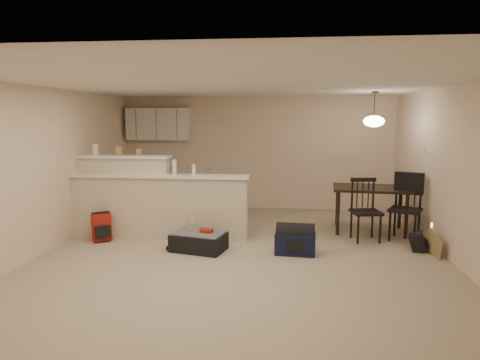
# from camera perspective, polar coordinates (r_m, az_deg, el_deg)

# --- Properties ---
(room) EXTENTS (7.00, 7.02, 2.50)m
(room) POSITION_cam_1_polar(r_m,az_deg,el_deg) (6.14, 0.26, 0.89)
(room) COLOR tan
(room) RESTS_ON ground
(breakfast_bar) EXTENTS (3.08, 0.58, 1.39)m
(breakfast_bar) POSITION_cam_1_polar(r_m,az_deg,el_deg) (7.56, -12.39, -2.82)
(breakfast_bar) COLOR beige
(breakfast_bar) RESTS_ON ground
(upper_cabinets) EXTENTS (1.40, 0.34, 0.70)m
(upper_cabinets) POSITION_cam_1_polar(r_m,az_deg,el_deg) (9.79, -10.81, 7.34)
(upper_cabinets) COLOR white
(upper_cabinets) RESTS_ON room
(kitchen_counter) EXTENTS (1.80, 0.60, 0.90)m
(kitchen_counter) POSITION_cam_1_polar(r_m,az_deg,el_deg) (9.74, -9.67, -1.21)
(kitchen_counter) COLOR white
(kitchen_counter) RESTS_ON ground
(thermostat) EXTENTS (0.02, 0.12, 0.12)m
(thermostat) POSITION_cam_1_polar(r_m,az_deg,el_deg) (7.99, 23.30, 3.74)
(thermostat) COLOR beige
(thermostat) RESTS_ON room
(jar) EXTENTS (0.10, 0.10, 0.20)m
(jar) POSITION_cam_1_polar(r_m,az_deg,el_deg) (7.92, -18.75, 3.87)
(jar) COLOR silver
(jar) RESTS_ON breakfast_bar
(cereal_box) EXTENTS (0.10, 0.07, 0.16)m
(cereal_box) POSITION_cam_1_polar(r_m,az_deg,el_deg) (7.75, -15.82, 3.76)
(cereal_box) COLOR #99814E
(cereal_box) RESTS_ON breakfast_bar
(small_box) EXTENTS (0.08, 0.06, 0.12)m
(small_box) POSITION_cam_1_polar(r_m,az_deg,el_deg) (7.62, -13.30, 3.63)
(small_box) COLOR #99814E
(small_box) RESTS_ON breakfast_bar
(bottle_a) EXTENTS (0.07, 0.07, 0.26)m
(bottle_a) POSITION_cam_1_polar(r_m,az_deg,el_deg) (7.24, -8.75, 1.69)
(bottle_a) COLOR silver
(bottle_a) RESTS_ON breakfast_bar
(bottle_b) EXTENTS (0.06, 0.06, 0.18)m
(bottle_b) POSITION_cam_1_polar(r_m,az_deg,el_deg) (7.17, -6.18, 1.35)
(bottle_b) COLOR silver
(bottle_b) RESTS_ON breakfast_bar
(dining_table) EXTENTS (1.39, 1.00, 0.82)m
(dining_table) POSITION_cam_1_polar(r_m,az_deg,el_deg) (7.99, 17.02, -1.61)
(dining_table) COLOR black
(dining_table) RESTS_ON ground
(pendant_lamp) EXTENTS (0.36, 0.36, 0.62)m
(pendant_lamp) POSITION_cam_1_polar(r_m,az_deg,el_deg) (7.88, 17.41, 7.55)
(pendant_lamp) COLOR brown
(pendant_lamp) RESTS_ON room
(dining_chair_near) EXTENTS (0.52, 0.50, 1.04)m
(dining_chair_near) POSITION_cam_1_polar(r_m,az_deg,el_deg) (7.41, 16.46, -3.89)
(dining_chair_near) COLOR black
(dining_chair_near) RESTS_ON ground
(dining_chair_far) EXTENTS (0.64, 0.63, 1.10)m
(dining_chair_far) POSITION_cam_1_polar(r_m,az_deg,el_deg) (7.65, 21.19, -3.49)
(dining_chair_far) COLOR black
(dining_chair_far) RESTS_ON ground
(suitcase) EXTENTS (0.90, 0.69, 0.27)m
(suitcase) POSITION_cam_1_polar(r_m,az_deg,el_deg) (6.72, -5.52, -8.22)
(suitcase) COLOR black
(suitcase) RESTS_ON ground
(red_backpack) EXTENTS (0.36, 0.32, 0.46)m
(red_backpack) POSITION_cam_1_polar(r_m,az_deg,el_deg) (7.54, -17.98, -6.03)
(red_backpack) COLOR maroon
(red_backpack) RESTS_ON ground
(navy_duffel) EXTENTS (0.62, 0.38, 0.33)m
(navy_duffel) POSITION_cam_1_polar(r_m,az_deg,el_deg) (6.57, 7.38, -8.37)
(navy_duffel) COLOR #111535
(navy_duffel) RESTS_ON ground
(black_daypack) EXTENTS (0.28, 0.34, 0.26)m
(black_daypack) POSITION_cam_1_polar(r_m,az_deg,el_deg) (7.25, 22.60, -7.64)
(black_daypack) COLOR black
(black_daypack) RESTS_ON ground
(cardboard_sheet) EXTENTS (0.07, 0.42, 0.32)m
(cardboard_sheet) POSITION_cam_1_polar(r_m,az_deg,el_deg) (7.06, 24.51, -7.92)
(cardboard_sheet) COLOR #99814E
(cardboard_sheet) RESTS_ON ground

